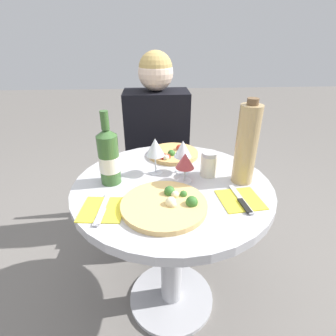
{
  "coord_description": "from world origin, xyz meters",
  "views": [
    {
      "loc": [
        -0.08,
        -0.93,
        1.28
      ],
      "look_at": [
        -0.02,
        -0.06,
        0.83
      ],
      "focal_mm": 28.0,
      "sensor_mm": 36.0,
      "label": 1
    }
  ],
  "objects_px": {
    "chair_behind_diner": "(158,169)",
    "pizza_large": "(166,204)",
    "seated_diner": "(158,162)",
    "dining_table": "(172,218)",
    "wine_bottle": "(109,157)",
    "tall_carafe": "(247,145)"
  },
  "relations": [
    {
      "from": "wine_bottle",
      "to": "tall_carafe",
      "type": "xyz_separation_m",
      "value": [
        0.54,
        -0.03,
        0.05
      ]
    },
    {
      "from": "wine_bottle",
      "to": "dining_table",
      "type": "bearing_deg",
      "value": -5.78
    },
    {
      "from": "wine_bottle",
      "to": "tall_carafe",
      "type": "height_order",
      "value": "tall_carafe"
    },
    {
      "from": "dining_table",
      "to": "seated_diner",
      "type": "xyz_separation_m",
      "value": [
        -0.05,
        0.58,
        -0.01
      ]
    },
    {
      "from": "dining_table",
      "to": "chair_behind_diner",
      "type": "bearing_deg",
      "value": 93.71
    },
    {
      "from": "chair_behind_diner",
      "to": "pizza_large",
      "type": "bearing_deg",
      "value": 90.69
    },
    {
      "from": "pizza_large",
      "to": "tall_carafe",
      "type": "bearing_deg",
      "value": 26.44
    },
    {
      "from": "pizza_large",
      "to": "seated_diner",
      "type": "bearing_deg",
      "value": 90.82
    },
    {
      "from": "chair_behind_diner",
      "to": "seated_diner",
      "type": "xyz_separation_m",
      "value": [
        -0.0,
        -0.14,
        0.13
      ]
    },
    {
      "from": "pizza_large",
      "to": "tall_carafe",
      "type": "distance_m",
      "value": 0.4
    },
    {
      "from": "chair_behind_diner",
      "to": "pizza_large",
      "type": "height_order",
      "value": "chair_behind_diner"
    },
    {
      "from": "dining_table",
      "to": "pizza_large",
      "type": "bearing_deg",
      "value": -102.25
    },
    {
      "from": "seated_diner",
      "to": "dining_table",
      "type": "bearing_deg",
      "value": 94.6
    },
    {
      "from": "seated_diner",
      "to": "tall_carafe",
      "type": "bearing_deg",
      "value": 119.95
    },
    {
      "from": "chair_behind_diner",
      "to": "wine_bottle",
      "type": "bearing_deg",
      "value": 73.59
    },
    {
      "from": "dining_table",
      "to": "pizza_large",
      "type": "xyz_separation_m",
      "value": [
        -0.04,
        -0.17,
        0.19
      ]
    },
    {
      "from": "seated_diner",
      "to": "tall_carafe",
      "type": "distance_m",
      "value": 0.76
    },
    {
      "from": "tall_carafe",
      "to": "dining_table",
      "type": "bearing_deg",
      "value": 179.23
    },
    {
      "from": "chair_behind_diner",
      "to": "tall_carafe",
      "type": "bearing_deg",
      "value": 114.94
    },
    {
      "from": "seated_diner",
      "to": "pizza_large",
      "type": "distance_m",
      "value": 0.77
    },
    {
      "from": "dining_table",
      "to": "pizza_large",
      "type": "relative_size",
      "value": 2.66
    },
    {
      "from": "chair_behind_diner",
      "to": "wine_bottle",
      "type": "height_order",
      "value": "wine_bottle"
    }
  ]
}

